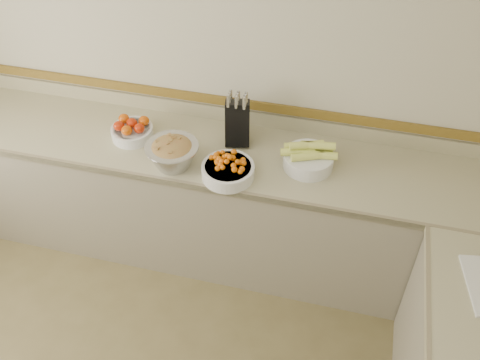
% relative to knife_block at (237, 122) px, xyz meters
% --- Properties ---
extents(back_wall, '(4.00, 0.00, 4.00)m').
position_rel_knife_block_xyz_m(back_wall, '(-0.22, 0.20, 0.26)').
color(back_wall, beige).
rests_on(back_wall, ground_plane).
extents(counter_back, '(4.00, 0.65, 1.08)m').
position_rel_knife_block_xyz_m(counter_back, '(-0.22, -0.12, -0.59)').
color(counter_back, tan).
rests_on(counter_back, ground_plane).
extents(knife_block, '(0.18, 0.20, 0.35)m').
position_rel_knife_block_xyz_m(knife_block, '(0.00, 0.00, 0.00)').
color(knife_block, black).
rests_on(knife_block, counter_back).
extents(tomato_bowl, '(0.26, 0.26, 0.13)m').
position_rel_knife_block_xyz_m(tomato_bowl, '(-0.64, -0.12, -0.09)').
color(tomato_bowl, white).
rests_on(tomato_bowl, counter_back).
extents(cherry_tomato_bowl, '(0.30, 0.30, 0.17)m').
position_rel_knife_block_xyz_m(cherry_tomato_bowl, '(0.03, -0.33, -0.09)').
color(cherry_tomato_bowl, white).
rests_on(cherry_tomato_bowl, counter_back).
extents(corn_bowl, '(0.33, 0.30, 0.18)m').
position_rel_knife_block_xyz_m(corn_bowl, '(0.46, -0.13, -0.08)').
color(corn_bowl, white).
rests_on(corn_bowl, counter_back).
extents(rhubarb_bowl, '(0.31, 0.31, 0.18)m').
position_rel_knife_block_xyz_m(rhubarb_bowl, '(-0.31, -0.31, -0.05)').
color(rhubarb_bowl, '#B2B2BA').
rests_on(rhubarb_bowl, counter_back).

